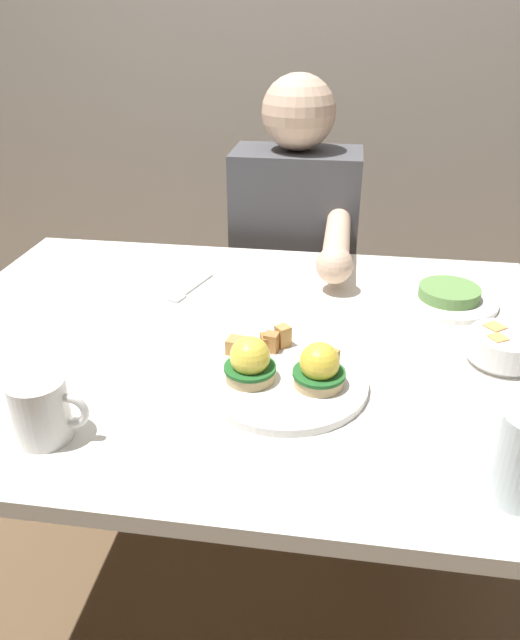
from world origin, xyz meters
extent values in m
plane|color=brown|center=(0.00, 0.00, 0.00)|extent=(6.00, 6.00, 0.00)
cube|color=beige|center=(0.00, 1.50, 1.30)|extent=(4.80, 0.10, 2.60)
cube|color=white|center=(0.00, 0.00, 0.73)|extent=(1.20, 0.90, 0.03)
cube|color=#B23838|center=(0.00, -0.40, 0.74)|extent=(1.20, 0.06, 0.00)
cube|color=#B23838|center=(0.00, 0.40, 0.74)|extent=(1.20, 0.06, 0.00)
cube|color=brown|center=(-0.55, 0.40, 0.36)|extent=(0.06, 0.06, 0.71)
cube|color=brown|center=(0.55, 0.40, 0.36)|extent=(0.06, 0.06, 0.71)
cylinder|color=white|center=(0.10, -0.14, 0.75)|extent=(0.27, 0.27, 0.01)
cylinder|color=tan|center=(0.05, -0.15, 0.76)|extent=(0.08, 0.08, 0.02)
cylinder|color=#236028|center=(0.05, -0.15, 0.78)|extent=(0.08, 0.08, 0.01)
sphere|color=yellow|center=(0.05, -0.15, 0.80)|extent=(0.06, 0.06, 0.06)
cylinder|color=tan|center=(0.16, -0.15, 0.76)|extent=(0.08, 0.08, 0.02)
cylinder|color=#236028|center=(0.16, -0.15, 0.78)|extent=(0.08, 0.08, 0.01)
sphere|color=yellow|center=(0.16, -0.15, 0.80)|extent=(0.06, 0.06, 0.06)
cube|color=tan|center=(0.09, -0.04, 0.77)|extent=(0.03, 0.03, 0.04)
cube|color=tan|center=(0.01, -0.08, 0.77)|extent=(0.03, 0.03, 0.03)
cube|color=tan|center=(0.17, -0.11, 0.77)|extent=(0.04, 0.04, 0.04)
cube|color=#AD7038|center=(0.07, -0.06, 0.77)|extent=(0.04, 0.04, 0.03)
cube|color=#B77A42|center=(0.07, -0.06, 0.77)|extent=(0.03, 0.03, 0.03)
cylinder|color=white|center=(0.47, -0.02, 0.74)|extent=(0.10, 0.10, 0.01)
cylinder|color=white|center=(0.47, -0.02, 0.77)|extent=(0.12, 0.12, 0.04)
cube|color=#F4A85B|center=(0.49, -0.02, 0.78)|extent=(0.03, 0.03, 0.02)
cube|color=#F4A85B|center=(0.46, -0.02, 0.78)|extent=(0.04, 0.04, 0.03)
cube|color=#F4A85B|center=(0.46, -0.01, 0.77)|extent=(0.03, 0.03, 0.02)
cube|color=#F4A85B|center=(0.45, 0.01, 0.78)|extent=(0.04, 0.04, 0.03)
cube|color=#EA6B70|center=(0.46, -0.02, 0.78)|extent=(0.03, 0.03, 0.02)
cube|color=#F4A85B|center=(0.47, -0.02, 0.77)|extent=(0.03, 0.03, 0.03)
cube|color=#F4A85B|center=(0.45, -0.03, 0.78)|extent=(0.04, 0.04, 0.03)
cube|color=#B7E093|center=(0.44, 0.00, 0.77)|extent=(0.04, 0.04, 0.03)
cube|color=#F4DB66|center=(0.47, -0.03, 0.78)|extent=(0.03, 0.03, 0.02)
cylinder|color=white|center=(-0.22, -0.32, 0.79)|extent=(0.08, 0.08, 0.09)
cylinder|color=black|center=(-0.22, -0.32, 0.83)|extent=(0.07, 0.07, 0.01)
torus|color=white|center=(-0.18, -0.32, 0.79)|extent=(0.06, 0.02, 0.06)
cube|color=silver|center=(-0.13, 0.21, 0.74)|extent=(0.05, 0.12, 0.00)
cube|color=silver|center=(-0.16, 0.14, 0.74)|extent=(0.03, 0.04, 0.00)
cylinder|color=white|center=(0.40, 0.21, 0.75)|extent=(0.20, 0.20, 0.01)
cylinder|color=#66934C|center=(0.40, 0.21, 0.76)|extent=(0.12, 0.12, 0.02)
cylinder|color=#33333D|center=(-0.04, 0.53, 0.23)|extent=(0.11, 0.11, 0.45)
cylinder|color=#33333D|center=(0.14, 0.53, 0.23)|extent=(0.11, 0.11, 0.45)
cube|color=#4C4C51|center=(0.05, 0.63, 0.70)|extent=(0.34, 0.20, 0.50)
sphere|color=beige|center=(0.05, 0.63, 1.04)|extent=(0.19, 0.19, 0.19)
cylinder|color=beige|center=(0.17, 0.38, 0.80)|extent=(0.06, 0.30, 0.06)
sphere|color=beige|center=(0.17, 0.23, 0.80)|extent=(0.08, 0.08, 0.08)
camera|label=1|loc=(0.18, -0.94, 1.29)|focal=33.42mm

